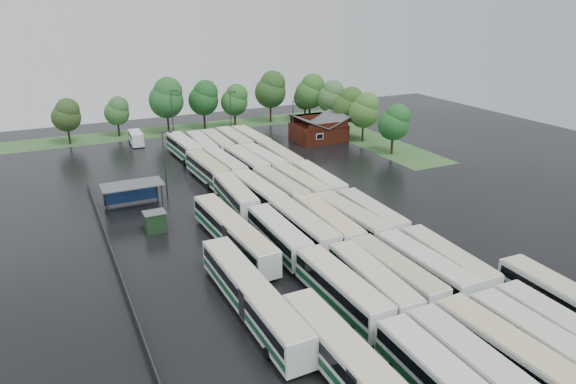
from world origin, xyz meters
name	(u,v)px	position (x,y,z in m)	size (l,w,h in m)	color
ground	(317,246)	(0.00, 0.00, 0.00)	(160.00, 160.00, 0.00)	black
brick_building	(319,132)	(24.00, 42.77, 1.87)	(10.07, 8.60, 5.39)	maroon
wash_shed	(132,187)	(-17.20, 22.02, 2.99)	(8.20, 4.20, 3.58)	#2D2D30
utility_hut	(155,222)	(-16.20, 12.60, 1.32)	(2.70, 2.20, 2.62)	black
grass_strip_north	(186,129)	(2.00, 64.80, 0.01)	(80.00, 10.00, 0.01)	#35622C
grass_strip_east	(359,135)	(34.00, 42.80, 0.01)	(10.00, 50.00, 0.01)	#35622C
west_fence	(111,252)	(-22.20, 8.00, 0.60)	(0.10, 50.00, 1.20)	#2D2D30
bus_r0c0	(443,383)	(-4.37, -26.05, 1.97)	(2.93, 12.90, 3.58)	silver
bus_r0c1	(475,369)	(-1.32, -25.99, 1.99)	(2.96, 13.02, 3.61)	silver
bus_r0c2	(509,356)	(2.13, -26.04, 2.03)	(3.33, 13.34, 3.68)	silver
bus_r0c3	(541,346)	(5.34, -26.25, 1.96)	(2.87, 12.84, 3.57)	silver
bus_r0c4	(564,334)	(8.32, -25.98, 1.93)	(2.90, 12.63, 3.50)	silver
bus_r1c0	(341,290)	(-4.35, -12.31, 2.01)	(2.95, 13.13, 3.65)	silver
bus_r1c1	(372,283)	(-1.05, -12.59, 1.98)	(3.39, 13.05, 3.60)	silver
bus_r1c2	(395,274)	(1.93, -12.14, 1.96)	(2.85, 12.83, 3.56)	silver
bus_r1c3	(423,268)	(5.35, -12.35, 1.95)	(3.00, 12.82, 3.55)	silver
bus_r1c4	(446,262)	(8.28, -12.39, 1.94)	(3.22, 12.77, 3.53)	silver
bus_r2c0	(278,235)	(-4.56, 1.04, 1.95)	(2.82, 12.74, 3.54)	silver
bus_r2c1	(302,228)	(-1.20, 1.51, 2.04)	(2.97, 13.34, 3.71)	silver
bus_r2c2	(327,224)	(1.93, 1.10, 2.04)	(3.26, 13.41, 3.71)	silver
bus_r2c3	(350,220)	(5.12, 1.01, 2.02)	(3.46, 13.29, 3.66)	silver
bus_r2c4	(371,216)	(8.29, 1.17, 1.94)	(2.98, 12.72, 3.52)	silver
bus_r3c0	(236,196)	(-4.55, 15.09, 1.95)	(3.35, 12.87, 3.55)	silver
bus_r3c1	(258,193)	(-1.32, 14.68, 2.01)	(3.29, 13.20, 3.65)	silver
bus_r3c2	(280,189)	(2.13, 14.81, 1.98)	(3.20, 12.99, 3.59)	silver
bus_r3c3	(300,186)	(5.38, 14.91, 1.97)	(3.13, 12.92, 3.57)	silver
bus_r3c4	(318,182)	(8.42, 14.97, 1.99)	(3.20, 13.11, 3.63)	silver
bus_r4c0	(207,169)	(-4.41, 28.51, 1.98)	(3.35, 13.08, 3.61)	silver
bus_r4c1	(225,166)	(-1.30, 28.54, 1.95)	(3.17, 12.80, 3.54)	silver
bus_r4c2	(246,164)	(2.20, 28.17, 2.02)	(3.20, 13.30, 3.68)	silver
bus_r4c3	(263,161)	(5.23, 28.26, 2.00)	(3.34, 13.16, 3.63)	silver
bus_r4c4	(280,159)	(8.54, 28.40, 1.99)	(3.04, 13.06, 3.62)	silver
bus_r5c0	(184,148)	(-4.37, 42.32, 2.03)	(3.45, 13.38, 3.69)	silver
bus_r5c1	(202,146)	(-1.19, 41.74, 2.00)	(3.20, 13.16, 3.64)	silver
bus_r5c2	(217,144)	(1.93, 42.15, 1.96)	(2.87, 12.85, 3.57)	silver
bus_r5c3	(234,142)	(5.26, 42.31, 2.02)	(2.87, 13.18, 3.66)	silver
bus_r5c4	(251,140)	(8.51, 41.78, 2.04)	(3.16, 13.41, 3.72)	silver
artic_bus_west_a	(360,376)	(-9.29, -22.95, 2.04)	(2.91, 19.85, 3.68)	silver
artic_bus_west_b	(233,232)	(-9.01, 4.00, 1.98)	(3.68, 19.39, 3.58)	silver
artic_bus_west_c	(252,296)	(-12.24, -9.68, 2.03)	(3.09, 19.77, 3.66)	silver
minibus	(136,138)	(-10.59, 55.84, 1.48)	(2.52, 6.19, 2.67)	white
tree_north_0	(67,115)	(-22.43, 62.13, 6.00)	(5.63, 5.63, 9.33)	black
tree_north_1	(117,111)	(-12.45, 64.34, 5.52)	(5.18, 5.18, 8.58)	black
tree_north_2	(167,97)	(-2.30, 62.20, 7.86)	(7.37, 7.37, 12.21)	black
tree_north_3	(204,98)	(6.14, 63.03, 7.05)	(6.62, 6.62, 10.97)	#2F2216
tree_north_4	(235,100)	(12.62, 60.89, 6.40)	(6.01, 6.01, 9.96)	#342518
tree_north_5	(271,89)	(22.33, 62.78, 7.79)	(7.31, 7.31, 12.11)	#2F2212
tree_north_6	(306,96)	(30.66, 61.03, 5.90)	(5.54, 5.54, 9.17)	black
tree_east_0	(395,122)	(31.74, 27.84, 6.18)	(5.80, 5.80, 9.61)	#392614
tree_east_1	(365,110)	(32.00, 38.16, 6.51)	(6.10, 6.10, 10.11)	black
tree_east_2	(349,104)	(31.62, 43.49, 6.74)	(6.33, 6.33, 10.48)	black
tree_east_3	(331,96)	(33.70, 54.32, 6.64)	(6.23, 6.23, 10.31)	black
tree_east_4	(311,91)	(30.66, 58.66, 7.36)	(6.91, 6.91, 11.44)	black
lamp_post_ne	(293,121)	(16.69, 39.77, 5.39)	(1.43, 0.28, 9.28)	#2D2D30
lamp_post_nw	(165,160)	(-11.99, 23.44, 5.83)	(1.55, 0.30, 10.04)	#2D2D30
lamp_post_back_w	(173,112)	(-3.00, 55.01, 6.10)	(1.62, 0.31, 10.50)	#2D2D30
lamp_post_back_e	(231,110)	(9.22, 54.28, 5.49)	(1.46, 0.28, 9.46)	#2D2D30
puddle_0	(419,349)	(-1.61, -20.35, 0.00)	(5.57, 5.57, 0.01)	black
puddle_1	(562,340)	(10.17, -24.81, 0.00)	(3.20, 3.20, 0.01)	black
puddle_2	(239,263)	(-9.78, 0.12, 0.00)	(6.86, 6.86, 0.01)	black
puddle_3	(344,239)	(3.88, 0.37, 0.00)	(3.87, 3.87, 0.01)	black
puddle_4	(542,306)	(13.11, -20.38, 0.00)	(4.05, 4.05, 0.01)	black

